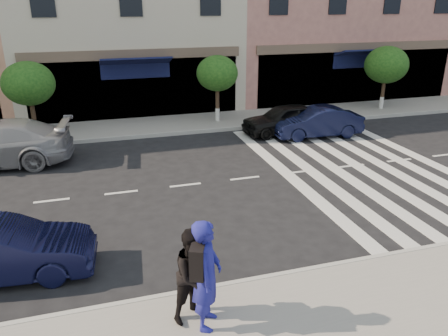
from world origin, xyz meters
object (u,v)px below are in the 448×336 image
photographer (207,275)px  car_far_mid (285,119)px  car_far_right (317,122)px  walker (194,275)px

photographer → car_far_mid: (6.38, 10.95, -0.52)m
photographer → car_far_right: size_ratio=0.53×
car_far_mid → car_far_right: 1.39m
photographer → car_far_right: (7.48, 10.10, -0.54)m
car_far_right → car_far_mid: bearing=-125.2°
walker → car_far_right: (7.63, 9.84, -0.39)m
walker → car_far_mid: bearing=31.6°
walker → car_far_right: size_ratio=0.46×
walker → car_far_right: 12.46m
car_far_mid → walker: bearing=-35.6°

